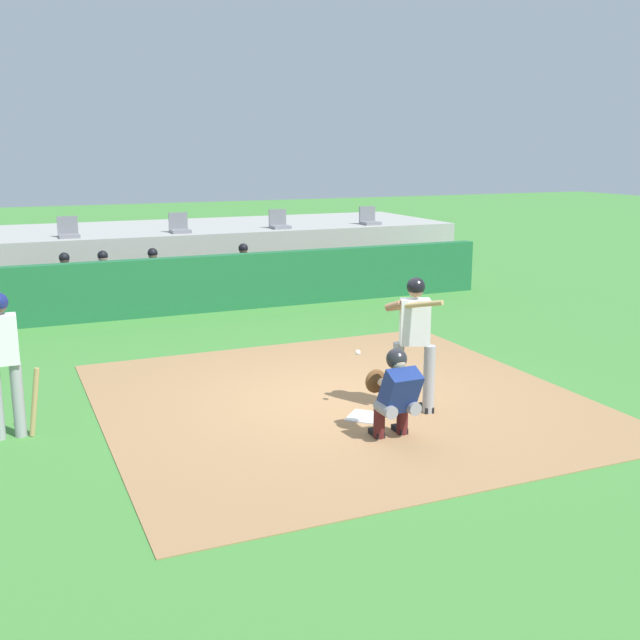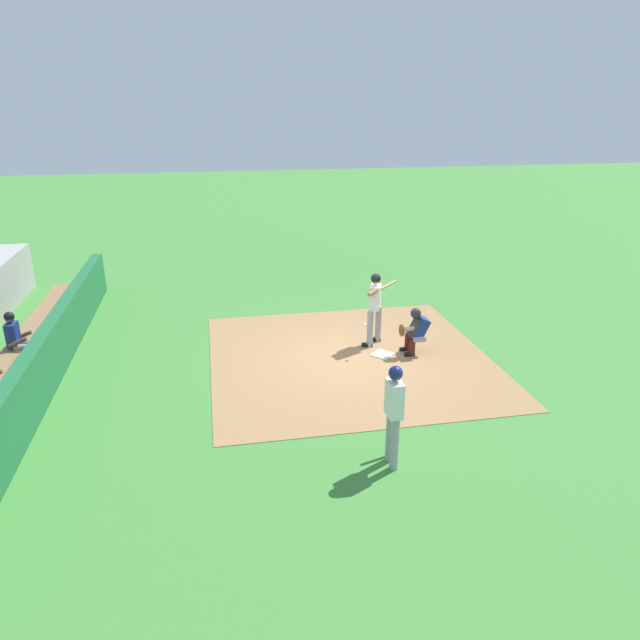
{
  "view_description": "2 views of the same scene",
  "coord_description": "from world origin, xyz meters",
  "views": [
    {
      "loc": [
        -4.24,
        -9.12,
        3.42
      ],
      "look_at": [
        0.0,
        0.7,
        1.0
      ],
      "focal_mm": 42.77,
      "sensor_mm": 36.0,
      "label": 1
    },
    {
      "loc": [
        -11.93,
        3.0,
        5.6
      ],
      "look_at": [
        0.0,
        0.7,
        1.0
      ],
      "focal_mm": 32.37,
      "sensor_mm": 36.0,
      "label": 2
    }
  ],
  "objects": [
    {
      "name": "dugout_bench",
      "position": [
        0.0,
        7.5,
        0.23
      ],
      "size": [
        11.8,
        0.44,
        0.45
      ],
      "primitive_type": "cube",
      "color": "olive",
      "rests_on": "ground"
    },
    {
      "name": "dugout_wall",
      "position": [
        0.0,
        6.5,
        0.6
      ],
      "size": [
        13.0,
        0.3,
        1.2
      ],
      "primitive_type": "cube",
      "color": "#1E6638",
      "rests_on": "ground"
    },
    {
      "name": "home_plate",
      "position": [
        0.0,
        -0.8,
        0.02
      ],
      "size": [
        0.62,
        0.62,
        0.02
      ],
      "primitive_type": "cube",
      "rotation": [
        0.0,
        0.0,
        0.79
      ],
      "color": "white",
      "rests_on": "dirt_infield"
    },
    {
      "name": "dirt_infield",
      "position": [
        0.0,
        0.0,
        0.01
      ],
      "size": [
        6.4,
        6.4,
        0.01
      ],
      "primitive_type": "cube",
      "color": "#9E754C",
      "rests_on": "ground"
    },
    {
      "name": "batter_at_plate",
      "position": [
        0.69,
        -0.78,
        1.04
      ],
      "size": [
        0.58,
        0.88,
        1.8
      ],
      "color": "#99999E",
      "rests_on": "ground"
    },
    {
      "name": "on_deck_batter",
      "position": [
        -4.23,
        0.32,
        1.02
      ],
      "size": [
        0.58,
        0.23,
        1.79
      ],
      "color": "#99999E",
      "rests_on": "ground"
    },
    {
      "name": "dugout_player_3",
      "position": [
        1.01,
        7.34,
        0.67
      ],
      "size": [
        0.49,
        0.7,
        1.3
      ],
      "color": "#939399",
      "rests_on": "ground"
    },
    {
      "name": "ground_plane",
      "position": [
        0.0,
        0.0,
        0.0
      ],
      "size": [
        80.0,
        80.0,
        0.0
      ],
      "primitive_type": "plane",
      "color": "#428438"
    },
    {
      "name": "catcher_crouched",
      "position": [
        -0.01,
        -1.56,
        0.61
      ],
      "size": [
        0.48,
        1.56,
        1.13
      ],
      "color": "gray",
      "rests_on": "ground"
    }
  ]
}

